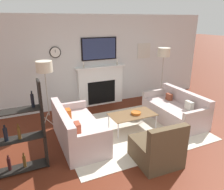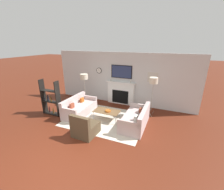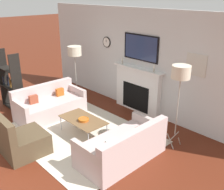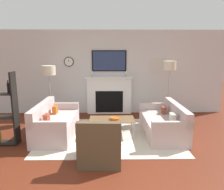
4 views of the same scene
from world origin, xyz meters
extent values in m
cube|color=silver|center=(0.00, 4.85, 1.35)|extent=(7.53, 0.07, 2.70)
cube|color=white|center=(0.00, 4.73, 0.59)|extent=(1.44, 0.16, 1.18)
cube|color=black|center=(0.00, 4.65, 0.41)|extent=(0.89, 0.01, 0.71)
cube|color=white|center=(0.00, 4.71, 1.20)|extent=(1.56, 0.22, 0.04)
cylinder|color=#B2AD9E|center=(-0.54, 4.68, 1.27)|extent=(0.04, 0.04, 0.10)
cylinder|color=white|center=(-0.54, 4.68, 1.36)|extent=(0.03, 0.03, 0.09)
cylinder|color=#B2AD9E|center=(0.54, 4.68, 1.27)|extent=(0.04, 0.04, 0.10)
cylinder|color=white|center=(0.54, 4.68, 1.36)|extent=(0.03, 0.03, 0.09)
cube|color=black|center=(0.00, 4.80, 1.73)|extent=(1.11, 0.04, 0.67)
cube|color=navy|center=(0.00, 4.78, 1.73)|extent=(1.03, 0.01, 0.60)
cylinder|color=black|center=(-1.29, 4.80, 1.70)|extent=(0.31, 0.02, 0.31)
cylinder|color=silver|center=(-1.29, 4.78, 1.70)|extent=(0.27, 0.00, 0.27)
cube|color=black|center=(-1.29, 4.78, 1.74)|extent=(0.01, 0.00, 0.07)
cube|color=beige|center=(1.57, 4.80, 1.58)|extent=(0.48, 0.02, 0.48)
cube|color=beige|center=(0.00, 2.81, 0.01)|extent=(3.28, 2.52, 0.01)
cube|color=#C0A9A7|center=(-1.29, 2.81, 0.22)|extent=(0.86, 1.74, 0.45)
cube|color=#C0A9A7|center=(-1.63, 2.81, 0.63)|extent=(0.18, 1.73, 0.36)
cube|color=#BDA6A4|center=(-1.28, 3.62, 0.54)|extent=(0.84, 0.11, 0.18)
cube|color=#C3AAA6|center=(-1.30, 1.99, 0.54)|extent=(0.84, 0.11, 0.18)
cube|color=#B4531C|center=(-1.41, 3.19, 0.55)|extent=(0.11, 0.21, 0.20)
cube|color=brown|center=(-1.42, 2.42, 0.55)|extent=(0.11, 0.22, 0.21)
cube|color=#C0A9A7|center=(1.29, 2.81, 0.22)|extent=(0.86, 1.74, 0.43)
cube|color=#C0A9A7|center=(1.64, 2.81, 0.60)|extent=(0.16, 1.73, 0.34)
cube|color=#BDA9A3|center=(1.29, 1.99, 0.52)|extent=(0.86, 0.10, 0.18)
cube|color=#BCABA6|center=(1.29, 3.62, 0.52)|extent=(0.86, 0.10, 0.18)
cube|color=beige|center=(1.42, 2.42, 0.54)|extent=(0.11, 0.22, 0.22)
cube|color=brown|center=(1.42, 3.19, 0.52)|extent=(0.11, 0.19, 0.18)
cube|color=#4C3C29|center=(-0.18, 1.55, 0.21)|extent=(0.80, 0.85, 0.43)
cube|color=#4C3C29|center=(-0.20, 1.21, 0.65)|extent=(0.77, 0.17, 0.44)
cube|color=brown|center=(0.05, 2.83, 0.40)|extent=(1.10, 0.60, 0.02)
cylinder|color=#B7B7BC|center=(-0.46, 2.57, 0.19)|extent=(0.02, 0.02, 0.39)
cylinder|color=#B7B7BC|center=(0.57, 2.57, 0.19)|extent=(0.02, 0.02, 0.39)
cylinder|color=#B7B7BC|center=(-0.46, 3.10, 0.19)|extent=(0.02, 0.02, 0.39)
cylinder|color=#B7B7BC|center=(0.57, 3.10, 0.19)|extent=(0.02, 0.02, 0.39)
cylinder|color=#C15B1E|center=(0.13, 2.80, 0.43)|extent=(0.23, 0.23, 0.05)
torus|color=#BB6315|center=(0.13, 2.80, 0.45)|extent=(0.24, 0.24, 0.02)
cylinder|color=#9E998E|center=(-1.62, 4.00, 0.12)|extent=(0.09, 0.23, 0.26)
cylinder|color=#9E998E|center=(-1.81, 4.04, 0.12)|extent=(0.17, 0.19, 0.26)
cylinder|color=#9E998E|center=(-1.75, 3.86, 0.12)|extent=(0.23, 0.07, 0.26)
cylinder|color=#9E998E|center=(-1.73, 3.96, 0.81)|extent=(0.02, 0.02, 1.12)
cylinder|color=beige|center=(-1.73, 3.96, 1.50)|extent=(0.39, 0.39, 0.26)
cylinder|color=#9E998E|center=(1.83, 4.00, 0.14)|extent=(0.09, 0.23, 0.28)
cylinder|color=#9E998E|center=(1.65, 4.04, 0.14)|extent=(0.17, 0.19, 0.28)
cylinder|color=#9E998E|center=(1.70, 3.86, 0.14)|extent=(0.23, 0.07, 0.28)
cylinder|color=#9E998E|center=(1.73, 3.96, 0.89)|extent=(0.02, 0.02, 1.23)
cylinder|color=beige|center=(1.73, 3.96, 1.63)|extent=(0.36, 0.36, 0.26)
cube|color=black|center=(-2.06, 2.33, 0.81)|extent=(0.04, 0.28, 1.61)
cube|color=black|center=(-2.49, 2.33, 0.03)|extent=(0.90, 0.28, 0.02)
cube|color=black|center=(-2.49, 2.33, 0.62)|extent=(0.90, 0.28, 0.01)
cube|color=black|center=(-2.49, 2.33, 1.14)|extent=(0.90, 0.28, 0.02)
cylinder|color=black|center=(-2.66, 2.34, 0.74)|extent=(0.07, 0.07, 0.23)
cylinder|color=black|center=(-2.66, 2.34, 0.89)|extent=(0.03, 0.03, 0.06)
cylinder|color=black|center=(-2.18, 2.37, 1.26)|extent=(0.06, 0.06, 0.23)
cylinder|color=black|center=(-2.18, 2.37, 1.40)|extent=(0.03, 0.03, 0.06)
cylinder|color=brown|center=(-2.46, 2.31, 0.74)|extent=(0.05, 0.05, 0.22)
cylinder|color=brown|center=(-2.46, 2.31, 0.88)|extent=(0.02, 0.02, 0.06)
cylinder|color=brown|center=(-2.44, 2.34, 0.15)|extent=(0.06, 0.06, 0.23)
cylinder|color=brown|center=(-2.44, 2.34, 0.29)|extent=(0.03, 0.03, 0.06)
cylinder|color=#3D1919|center=(-2.69, 2.36, 0.15)|extent=(0.06, 0.06, 0.24)
cylinder|color=#3D1919|center=(-2.69, 2.36, 0.30)|extent=(0.03, 0.03, 0.06)
camera|label=1|loc=(-2.40, -1.31, 2.55)|focal=35.00mm
camera|label=2|loc=(2.49, -2.40, 3.17)|focal=24.00mm
camera|label=3|loc=(4.30, -0.30, 3.07)|focal=42.00mm
camera|label=4|loc=(-0.03, -2.29, 2.04)|focal=35.00mm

